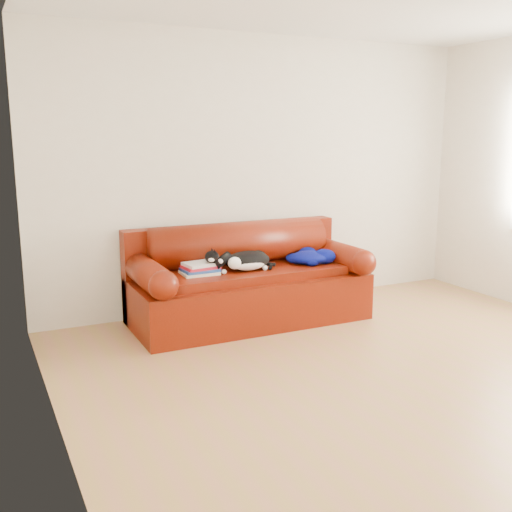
{
  "coord_description": "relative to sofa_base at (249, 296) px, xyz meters",
  "views": [
    {
      "loc": [
        -2.62,
        -3.25,
        1.69
      ],
      "look_at": [
        -0.39,
        1.35,
        0.63
      ],
      "focal_mm": 42.0,
      "sensor_mm": 36.0,
      "label": 1
    }
  ],
  "objects": [
    {
      "name": "cat",
      "position": [
        -0.06,
        -0.1,
        0.35
      ],
      "size": [
        0.61,
        0.32,
        0.22
      ],
      "rotation": [
        0.0,
        0.0,
        0.25
      ],
      "color": "black",
      "rests_on": "sofa_base"
    },
    {
      "name": "ground",
      "position": [
        0.39,
        -1.49,
        -0.24
      ],
      "size": [
        4.5,
        4.5,
        0.0
      ],
      "primitive_type": "plane",
      "color": "olive",
      "rests_on": "ground"
    },
    {
      "name": "blanket",
      "position": [
        0.59,
        -0.08,
        0.32
      ],
      "size": [
        0.44,
        0.36,
        0.14
      ],
      "rotation": [
        0.0,
        0.0,
        -0.03
      ],
      "color": "#02043F",
      "rests_on": "sofa_base"
    },
    {
      "name": "sofa_base",
      "position": [
        0.0,
        0.0,
        0.0
      ],
      "size": [
        2.1,
        0.9,
        0.5
      ],
      "color": "#440A02",
      "rests_on": "ground"
    },
    {
      "name": "book_stack",
      "position": [
        -0.48,
        -0.04,
        0.31
      ],
      "size": [
        0.31,
        0.25,
        0.1
      ],
      "rotation": [
        0.0,
        0.0,
        0.05
      ],
      "color": "beige",
      "rests_on": "sofa_base"
    },
    {
      "name": "sofa_back",
      "position": [
        0.0,
        0.24,
        0.3
      ],
      "size": [
        2.1,
        1.01,
        0.88
      ],
      "color": "#440A02",
      "rests_on": "ground"
    },
    {
      "name": "room_shell",
      "position": [
        0.52,
        -1.48,
        1.43
      ],
      "size": [
        4.52,
        4.02,
        2.61
      ],
      "color": "beige",
      "rests_on": "ground"
    }
  ]
}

